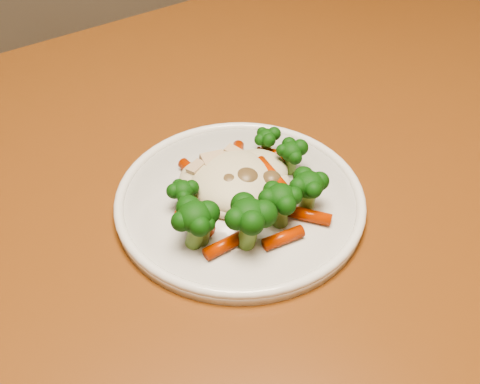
{
  "coord_description": "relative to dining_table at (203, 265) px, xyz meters",
  "views": [
    {
      "loc": [
        0.11,
        -0.73,
        1.17
      ],
      "look_at": [
        0.26,
        -0.32,
        0.77
      ],
      "focal_mm": 45.0,
      "sensor_mm": 36.0,
      "label": 1
    }
  ],
  "objects": [
    {
      "name": "dining_table",
      "position": [
        0.0,
        0.0,
        0.0
      ],
      "size": [
        1.41,
        1.1,
        0.75
      ],
      "rotation": [
        0.0,
        0.0,
        0.23
      ],
      "color": "brown",
      "rests_on": "ground"
    },
    {
      "name": "plate",
      "position": [
        0.04,
        -0.02,
        0.1
      ],
      "size": [
        0.25,
        0.25,
        0.01
      ],
      "primitive_type": "cylinder",
      "color": "white",
      "rests_on": "dining_table"
    },
    {
      "name": "meal",
      "position": [
        0.04,
        -0.03,
        0.13
      ],
      "size": [
        0.17,
        0.17,
        0.05
      ],
      "color": "beige",
      "rests_on": "plate"
    }
  ]
}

